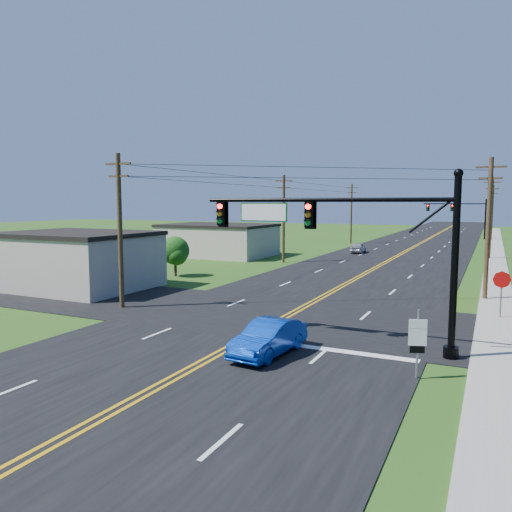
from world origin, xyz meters
The scene contains 19 objects.
ground centered at (0.00, 0.00, 0.00)m, with size 260.00×260.00×0.00m, color #244C15.
road_main centered at (0.00, 50.00, 0.02)m, with size 16.00×220.00×0.04m, color black.
road_cross centered at (0.00, 12.00, 0.02)m, with size 70.00×10.00×0.04m, color black.
sidewalk centered at (10.50, 40.00, 0.04)m, with size 2.00×160.00×0.08m, color gray.
signal_mast_main centered at (4.34, 8.00, 4.75)m, with size 11.30×0.60×7.48m.
signal_mast_far centered at (4.44, 80.00, 4.55)m, with size 10.98×0.60×7.48m.
cream_bldg_near centered at (-17.00, 14.00, 2.06)m, with size 10.20×8.20×4.10m.
cream_bldg_far centered at (-19.00, 38.00, 1.86)m, with size 12.20×9.20×3.70m.
utility_pole_left_a centered at (-9.50, 10.00, 4.72)m, with size 1.80×0.28×9.00m.
utility_pole_left_b centered at (-9.50, 35.00, 4.72)m, with size 1.80×0.28×9.00m.
utility_pole_left_c centered at (-9.50, 62.00, 4.72)m, with size 1.80×0.28×9.00m.
utility_pole_right_a centered at (9.80, 22.00, 4.72)m, with size 1.80×0.28×9.00m.
utility_pole_right_b centered at (9.80, 48.00, 4.72)m, with size 1.80×0.28×9.00m.
utility_pole_right_c centered at (9.80, 78.00, 4.72)m, with size 1.80×0.28×9.00m.
tree_left centered at (-14.00, 22.00, 2.16)m, with size 2.40×2.40×3.37m.
blue_car centered at (2.07, 5.31, 0.70)m, with size 1.47×4.23×1.39m, color #0837B4.
distant_car centered at (-4.82, 47.85, 0.64)m, with size 1.52×3.78×1.29m, color #BABBC0.
route_sign centered at (7.89, 5.02, 1.45)m, with size 0.60×0.24×2.49m.
stop_sign centered at (10.63, 16.47, 1.86)m, with size 0.91×0.18×2.58m.
Camera 1 is at (10.10, -12.73, 6.18)m, focal length 35.00 mm.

